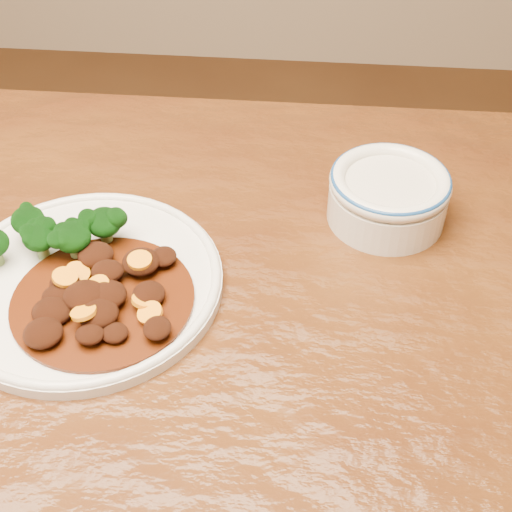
{
  "coord_description": "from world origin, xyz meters",
  "views": [
    {
      "loc": [
        0.26,
        -0.44,
        1.28
      ],
      "look_at": [
        0.21,
        0.11,
        0.77
      ],
      "focal_mm": 50.0,
      "sensor_mm": 36.0,
      "label": 1
    }
  ],
  "objects": [
    {
      "name": "dip_bowl",
      "position": [
        0.35,
        0.21,
        0.78
      ],
      "size": [
        0.14,
        0.14,
        0.06
      ],
      "rotation": [
        0.0,
        0.0,
        0.39
      ],
      "color": "silver",
      "rests_on": "dining_table"
    },
    {
      "name": "dining_table",
      "position": [
        0.0,
        0.0,
        0.67
      ],
      "size": [
        1.5,
        0.9,
        0.75
      ],
      "rotation": [
        0.0,
        0.0,
        0.0
      ],
      "color": "#502B0E",
      "rests_on": "ground"
    },
    {
      "name": "dinner_plate",
      "position": [
        0.03,
        0.06,
        0.76
      ],
      "size": [
        0.28,
        0.28,
        0.02
      ],
      "rotation": [
        0.0,
        0.0,
        0.29
      ],
      "color": "silver",
      "rests_on": "dining_table"
    },
    {
      "name": "broccoli_florets",
      "position": [
        -0.01,
        0.1,
        0.79
      ],
      "size": [
        0.14,
        0.08,
        0.04
      ],
      "color": "olive",
      "rests_on": "dinner_plate"
    },
    {
      "name": "mince_stew",
      "position": [
        0.06,
        0.03,
        0.77
      ],
      "size": [
        0.18,
        0.18,
        0.03
      ],
      "color": "#421807",
      "rests_on": "dinner_plate"
    }
  ]
}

